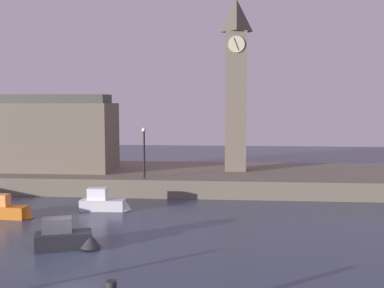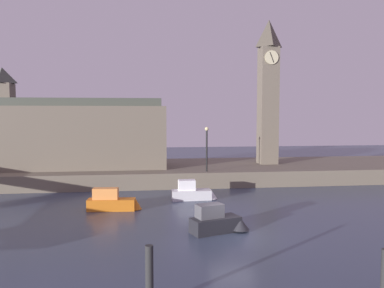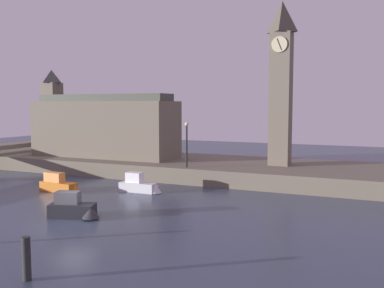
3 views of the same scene
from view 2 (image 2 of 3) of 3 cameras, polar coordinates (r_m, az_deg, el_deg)
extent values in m
plane|color=#384256|center=(22.82, 5.97, -13.28)|extent=(120.00, 120.00, 0.00)
cube|color=#6B6051|center=(41.93, -0.22, -4.07)|extent=(70.00, 12.00, 1.50)
cube|color=#6B6051|center=(43.42, 11.04, 5.47)|extent=(1.92, 1.92, 12.60)
cylinder|color=beige|center=(42.86, 11.58, 12.31)|extent=(1.46, 0.12, 1.46)
cube|color=black|center=(42.79, 11.61, 12.32)|extent=(0.49, 0.04, 1.10)
pyramid|color=#4A4339|center=(44.26, 11.19, 15.57)|extent=(2.11, 2.11, 2.92)
cube|color=#6B6051|center=(40.82, -15.80, 0.96)|extent=(16.76, 5.29, 6.20)
cube|color=#6B6051|center=(42.55, -25.81, 2.33)|extent=(1.86, 1.86, 8.44)
pyramid|color=#474C42|center=(42.70, -26.03, 9.03)|extent=(2.05, 2.05, 1.52)
cube|color=#42473D|center=(40.77, -15.90, 5.88)|extent=(15.92, 3.18, 0.80)
cylinder|color=black|center=(36.80, 2.16, -1.06)|extent=(0.16, 0.16, 3.86)
sphere|color=#F2E099|center=(36.66, 2.17, 2.22)|extent=(0.36, 0.36, 0.36)
cylinder|color=#2A2A2A|center=(14.68, -6.25, -18.78)|extent=(0.29, 0.29, 2.29)
cube|color=silver|center=(31.85, -0.09, -7.44)|extent=(3.19, 1.30, 0.78)
cube|color=white|center=(31.65, -0.77, -6.02)|extent=(1.37, 0.88, 0.83)
cone|color=silver|center=(32.07, 2.74, -7.29)|extent=(1.12, 1.12, 0.79)
cube|color=orange|center=(29.00, -11.70, -8.66)|extent=(3.46, 1.30, 0.83)
cube|color=#FF9947|center=(28.87, -12.53, -7.09)|extent=(1.83, 0.86, 0.80)
cone|color=orange|center=(28.90, -8.31, -8.58)|extent=(1.00, 1.00, 0.85)
cube|color=#232328|center=(23.38, 3.46, -11.71)|extent=(3.16, 2.13, 0.88)
cube|color=#515156|center=(23.10, 2.60, -9.75)|extent=(1.74, 1.33, 0.79)
cone|color=#232328|center=(23.67, 7.00, -11.42)|extent=(1.42, 1.42, 0.73)
camera|label=1|loc=(13.08, 89.84, 4.07)|focal=43.44mm
camera|label=3|loc=(22.24, 82.01, 1.52)|focal=39.83mm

